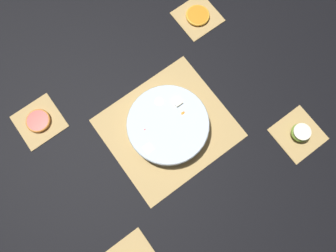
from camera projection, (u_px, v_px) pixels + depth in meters
ground_plane at (168, 128)px, 1.14m from camera, size 6.00×6.00×0.00m
bamboo_mat_center at (168, 128)px, 1.14m from camera, size 0.41×0.37×0.01m
coaster_mat_near_left at (198, 17)px, 1.25m from camera, size 0.15×0.15×0.01m
coaster_mat_near_right at (39, 121)px, 1.14m from camera, size 0.15×0.15×0.01m
coaster_mat_far_left at (298, 134)px, 1.13m from camera, size 0.15×0.15×0.01m
fruit_salad_bowl at (168, 125)px, 1.10m from camera, size 0.28×0.28×0.06m
apple_half at (301, 133)px, 1.11m from camera, size 0.06×0.06×0.04m
orange_slice_whole at (198, 15)px, 1.24m from camera, size 0.09×0.09×0.01m
grapefruit_slice at (38, 121)px, 1.14m from camera, size 0.09×0.09×0.01m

